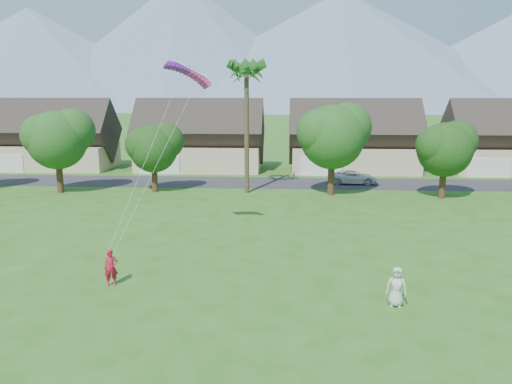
# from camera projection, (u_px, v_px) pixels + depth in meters

# --- Properties ---
(ground) EXTENTS (500.00, 500.00, 0.00)m
(ground) POSITION_uv_depth(u_px,v_px,m) (241.00, 332.00, 20.17)
(ground) COLOR #2D6019
(ground) RESTS_ON ground
(street) EXTENTS (90.00, 7.00, 0.01)m
(street) POSITION_uv_depth(u_px,v_px,m) (269.00, 183.00, 53.45)
(street) COLOR #2D2D30
(street) RESTS_ON ground
(kite_flyer) EXTENTS (0.80, 0.68, 1.86)m
(kite_flyer) POSITION_uv_depth(u_px,v_px,m) (111.00, 268.00, 24.91)
(kite_flyer) COLOR #B3142A
(kite_flyer) RESTS_ON ground
(watcher) EXTENTS (1.00, 0.76, 1.85)m
(watcher) POSITION_uv_depth(u_px,v_px,m) (397.00, 287.00, 22.50)
(watcher) COLOR silver
(watcher) RESTS_ON ground
(parked_car) EXTENTS (5.07, 2.57, 1.37)m
(parked_car) POSITION_uv_depth(u_px,v_px,m) (354.00, 177.00, 52.78)
(parked_car) COLOR white
(parked_car) RESTS_ON ground
(mountain_ridge) EXTENTS (540.00, 240.00, 70.00)m
(mountain_ridge) POSITION_uv_depth(u_px,v_px,m) (303.00, 55.00, 268.28)
(mountain_ridge) COLOR slate
(mountain_ridge) RESTS_ON ground
(houses_row) EXTENTS (72.75, 8.19, 8.86)m
(houses_row) POSITION_uv_depth(u_px,v_px,m) (276.00, 142.00, 61.54)
(houses_row) COLOR beige
(houses_row) RESTS_ON ground
(tree_row) EXTENTS (62.27, 6.67, 8.45)m
(tree_row) POSITION_uv_depth(u_px,v_px,m) (255.00, 143.00, 46.60)
(tree_row) COLOR #47301C
(tree_row) RESTS_ON ground
(fan_palm) EXTENTS (3.00, 3.00, 13.80)m
(fan_palm) POSITION_uv_depth(u_px,v_px,m) (246.00, 67.00, 45.86)
(fan_palm) COLOR #4C3D26
(fan_palm) RESTS_ON ground
(parafoil_kite) EXTENTS (3.14, 1.45, 0.50)m
(parafoil_kite) POSITION_uv_depth(u_px,v_px,m) (189.00, 72.00, 30.14)
(parafoil_kite) COLOR purple
(parafoil_kite) RESTS_ON ground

